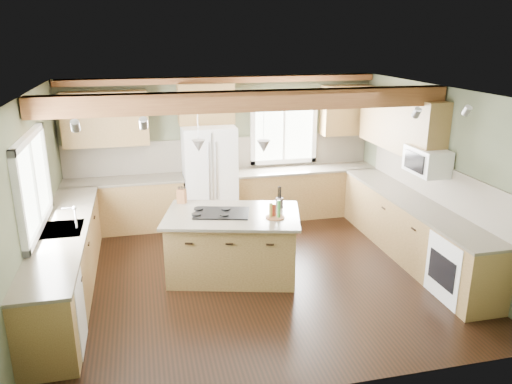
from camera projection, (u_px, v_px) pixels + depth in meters
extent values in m
plane|color=black|center=(253.00, 275.00, 7.17)|extent=(5.60, 5.60, 0.00)
plane|color=silver|center=(253.00, 92.00, 6.38)|extent=(5.60, 5.60, 0.00)
plane|color=#404732|center=(222.00, 149.00, 9.09)|extent=(5.60, 0.00, 5.60)
plane|color=#404732|center=(32.00, 204.00, 6.16)|extent=(0.00, 5.00, 5.00)
plane|color=#404732|center=(437.00, 176.00, 7.38)|extent=(0.00, 5.00, 5.00)
cube|color=#5D311A|center=(251.00, 101.00, 6.51)|extent=(5.55, 0.26, 0.26)
cube|color=#5D311A|center=(222.00, 80.00, 8.62)|extent=(5.55, 0.20, 0.10)
cube|color=brown|center=(223.00, 154.00, 9.10)|extent=(5.58, 0.03, 0.58)
cube|color=brown|center=(433.00, 181.00, 7.45)|extent=(0.03, 3.70, 0.58)
cube|color=brown|center=(125.00, 206.00, 8.69)|extent=(2.02, 0.60, 0.88)
cube|color=#4B4537|center=(123.00, 181.00, 8.55)|extent=(2.06, 0.64, 0.04)
cube|color=brown|center=(304.00, 193.00, 9.40)|extent=(2.62, 0.60, 0.88)
cube|color=#4B4537|center=(305.00, 169.00, 9.26)|extent=(2.66, 0.64, 0.04)
cube|color=brown|center=(66.00, 263.00, 6.54)|extent=(0.60, 3.70, 0.88)
cube|color=#4B4537|center=(62.00, 230.00, 6.40)|extent=(0.64, 3.74, 0.04)
cube|color=brown|center=(411.00, 230.00, 7.62)|extent=(0.60, 3.70, 0.88)
cube|color=#4B4537|center=(414.00, 202.00, 7.48)|extent=(0.64, 3.74, 0.04)
cube|color=brown|center=(105.00, 119.00, 8.30)|extent=(1.40, 0.35, 0.90)
cube|color=brown|center=(206.00, 104.00, 8.60)|extent=(0.96, 0.35, 0.70)
cube|color=brown|center=(400.00, 122.00, 7.98)|extent=(0.35, 2.20, 0.90)
cube|color=brown|center=(346.00, 110.00, 9.23)|extent=(0.90, 0.35, 0.90)
cube|color=white|center=(32.00, 183.00, 6.14)|extent=(0.04, 1.60, 1.05)
cube|color=white|center=(283.00, 133.00, 9.25)|extent=(1.10, 0.04, 1.00)
cube|color=#262628|center=(62.00, 230.00, 6.40)|extent=(0.50, 0.65, 0.03)
cylinder|color=#B2B2B7|center=(76.00, 218.00, 6.39)|extent=(0.02, 0.02, 0.28)
cube|color=white|center=(52.00, 316.00, 5.34)|extent=(0.60, 0.60, 0.84)
cube|color=white|center=(463.00, 268.00, 6.42)|extent=(0.60, 0.72, 0.84)
cube|color=white|center=(427.00, 161.00, 7.21)|extent=(0.40, 0.70, 0.38)
cone|color=#B2B2B7|center=(199.00, 146.00, 6.64)|extent=(0.18, 0.18, 0.16)
cone|color=#B2B2B7|center=(264.00, 146.00, 6.62)|extent=(0.18, 0.18, 0.16)
cube|color=white|center=(210.00, 176.00, 8.80)|extent=(0.90, 0.74, 1.80)
cube|color=brown|center=(233.00, 246.00, 7.07)|extent=(1.95, 1.47, 0.88)
cube|color=#4B4537|center=(232.00, 215.00, 6.93)|extent=(2.09, 1.61, 0.04)
cube|color=black|center=(222.00, 213.00, 6.92)|extent=(0.86, 0.68, 0.02)
cube|color=brown|center=(182.00, 196.00, 7.33)|extent=(0.16, 0.14, 0.21)
cylinder|color=#403A33|center=(279.00, 203.00, 7.15)|extent=(0.12, 0.12, 0.14)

